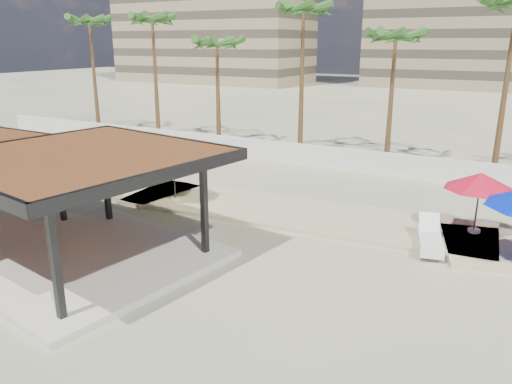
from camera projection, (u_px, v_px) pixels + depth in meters
ground at (153, 267)px, 16.59m from camera, size 200.00×200.00×0.00m
promenade at (301, 210)px, 22.09m from camera, size 44.45×7.97×0.24m
boundary_wall at (326, 156)px, 29.85m from camera, size 56.00×0.30×1.20m
pavilion_central at (85, 199)px, 16.26m from camera, size 8.71×8.71×3.84m
umbrella_b at (173, 159)px, 22.44m from camera, size 2.61×2.61×2.27m
umbrella_c at (480, 181)px, 18.59m from camera, size 3.46×3.46×2.35m
umbrella_f at (37, 140)px, 26.61m from camera, size 2.61×2.61×2.31m
lounger_a at (64, 162)px, 29.48m from camera, size 0.86×2.34×0.87m
lounger_b at (430, 240)px, 17.80m from camera, size 1.31×2.47×0.89m
palm_a at (90, 26)px, 39.17m from camera, size 3.00×3.00×9.56m
palm_b at (152, 24)px, 36.74m from camera, size 3.00×3.00×9.60m
palm_c at (217, 47)px, 33.94m from camera, size 3.00×3.00×7.92m
palm_d at (303, 16)px, 31.30m from camera, size 3.00×3.00×9.96m
palm_e at (396, 41)px, 28.57m from camera, size 3.00×3.00×8.32m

